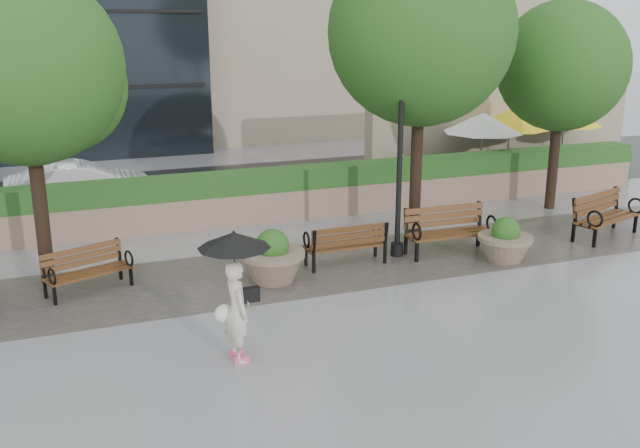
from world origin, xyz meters
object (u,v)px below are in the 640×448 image
object	(u,v)px
bench_4	(605,225)
planter_left	(273,261)
bench_1	(89,279)
bench_3	(449,240)
lamppost	(399,168)
bench_2	(346,253)
pedestrian	(236,283)
car_right	(81,185)
planter_right	(505,244)

from	to	relation	value
bench_4	planter_left	size ratio (longest dim) A/B	1.60
bench_1	bench_3	distance (m)	7.79
bench_3	bench_4	bearing A→B (deg)	-1.95
lamppost	bench_2	bearing A→B (deg)	-173.47
lamppost	pedestrian	world-z (taller)	lamppost
planter_left	lamppost	size ratio (longest dim) A/B	0.29
lamppost	pedestrian	xyz separation A→B (m)	(-4.61, -3.61, -0.76)
bench_4	car_right	world-z (taller)	car_right
bench_4	planter_left	world-z (taller)	planter_left
planter_right	bench_1	bearing A→B (deg)	171.36
bench_2	bench_4	distance (m)	6.70
bench_2	lamppost	size ratio (longest dim) A/B	0.39
bench_2	lamppost	distance (m)	2.18
bench_2	planter_right	world-z (taller)	planter_right
bench_1	pedestrian	bearing A→B (deg)	-82.92
bench_1	bench_3	size ratio (longest dim) A/B	0.87
bench_1	planter_left	world-z (taller)	planter_left
bench_3	pedestrian	world-z (taller)	pedestrian
planter_left	planter_right	world-z (taller)	planter_left
planter_left	bench_4	bearing A→B (deg)	0.11
bench_4	pedestrian	bearing A→B (deg)	178.62
bench_2	planter_right	xyz separation A→B (m)	(3.37, -1.00, 0.11)
car_right	bench_1	bearing A→B (deg)	175.82
bench_1	lamppost	bearing A→B (deg)	-22.40
bench_4	bench_1	bearing A→B (deg)	158.15
bench_1	bench_2	xyz separation A→B (m)	(5.31, -0.32, 0.02)
pedestrian	lamppost	bearing A→B (deg)	-55.67
bench_2	pedestrian	xyz separation A→B (m)	(-3.30, -3.46, 0.98)
planter_left	planter_right	size ratio (longest dim) A/B	1.11
bench_3	car_right	size ratio (longest dim) A/B	0.50
bench_3	planter_left	world-z (taller)	planter_left
planter_left	car_right	world-z (taller)	car_right
bench_3	planter_right	world-z (taller)	bench_3
planter_right	bench_4	bearing A→B (deg)	10.48
bench_2	bench_3	distance (m)	2.48
bench_1	lamppost	world-z (taller)	lamppost
bench_1	car_right	distance (m)	6.80
bench_3	bench_4	world-z (taller)	same
car_right	pedestrian	distance (m)	10.73
bench_3	planter_left	size ratio (longest dim) A/B	1.52
bench_3	planter_left	bearing A→B (deg)	-174.98
bench_2	car_right	distance (m)	8.73
bench_4	car_right	bearing A→B (deg)	129.01
bench_1	lamppost	size ratio (longest dim) A/B	0.39
bench_3	car_right	world-z (taller)	car_right
planter_right	lamppost	world-z (taller)	lamppost
bench_3	bench_4	distance (m)	4.23
bench_1	pedestrian	world-z (taller)	pedestrian
pedestrian	bench_4	bearing A→B (deg)	-76.60
bench_2	planter_left	size ratio (longest dim) A/B	1.33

